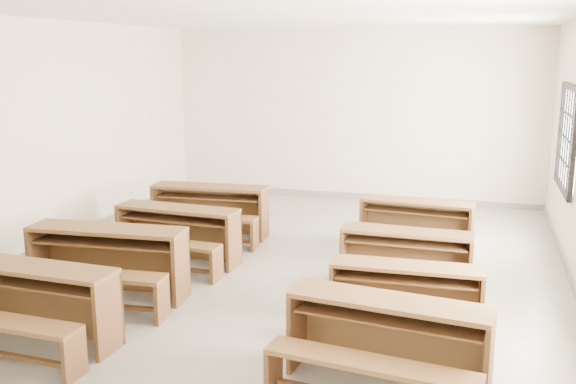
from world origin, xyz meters
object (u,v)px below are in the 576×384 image
(desk_set_0, at_px, (30,299))
(desk_set_3, at_px, (209,208))
(desk_set_2, at_px, (176,231))
(desk_set_4, at_px, (386,337))
(desk_set_7, at_px, (415,222))
(desk_set_5, at_px, (405,293))
(desk_set_6, at_px, (405,255))
(desk_set_1, at_px, (106,258))

(desk_set_0, bearing_deg, desk_set_3, 89.75)
(desk_set_2, relative_size, desk_set_3, 0.95)
(desk_set_3, height_order, desk_set_4, desk_set_3)
(desk_set_7, bearing_deg, desk_set_5, -80.90)
(desk_set_0, distance_m, desk_set_7, 5.22)
(desk_set_0, bearing_deg, desk_set_7, 53.99)
(desk_set_5, distance_m, desk_set_7, 2.79)
(desk_set_6, bearing_deg, desk_set_2, 179.38)
(desk_set_6, bearing_deg, desk_set_4, -86.76)
(desk_set_2, bearing_deg, desk_set_3, 97.30)
(desk_set_1, relative_size, desk_set_5, 1.22)
(desk_set_0, relative_size, desk_set_3, 0.96)
(desk_set_1, height_order, desk_set_5, desk_set_1)
(desk_set_1, xyz_separation_m, desk_set_7, (3.18, 2.86, -0.06))
(desk_set_1, bearing_deg, desk_set_3, 82.82)
(desk_set_3, bearing_deg, desk_set_0, -96.46)
(desk_set_1, xyz_separation_m, desk_set_2, (0.21, 1.35, -0.04))
(desk_set_1, distance_m, desk_set_5, 3.36)
(desk_set_3, bearing_deg, desk_set_1, -96.83)
(desk_set_2, distance_m, desk_set_5, 3.40)
(desk_set_3, xyz_separation_m, desk_set_6, (3.10, -1.33, -0.05))
(desk_set_3, relative_size, desk_set_4, 1.02)
(desk_set_2, distance_m, desk_set_6, 3.01)
(desk_set_2, xyz_separation_m, desk_set_4, (3.13, -2.44, 0.00))
(desk_set_7, bearing_deg, desk_set_4, -82.35)
(desk_set_3, relative_size, desk_set_5, 1.18)
(desk_set_1, relative_size, desk_set_4, 1.06)
(desk_set_4, relative_size, desk_set_5, 1.15)
(desk_set_3, distance_m, desk_set_5, 4.12)
(desk_set_6, bearing_deg, desk_set_1, -157.72)
(desk_set_2, bearing_deg, desk_set_5, -18.67)
(desk_set_4, bearing_deg, desk_set_3, 137.75)
(desk_set_3, bearing_deg, desk_set_5, -42.34)
(desk_set_5, height_order, desk_set_6, desk_set_6)
(desk_set_3, height_order, desk_set_6, desk_set_3)
(desk_set_7, bearing_deg, desk_set_2, -147.60)
(desk_set_2, bearing_deg, desk_set_7, 30.31)
(desk_set_6, height_order, desk_set_7, desk_set_7)
(desk_set_0, height_order, desk_set_5, desk_set_0)
(desk_set_0, height_order, desk_set_2, desk_set_0)
(desk_set_2, height_order, desk_set_4, same)
(desk_set_5, distance_m, desk_set_6, 1.22)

